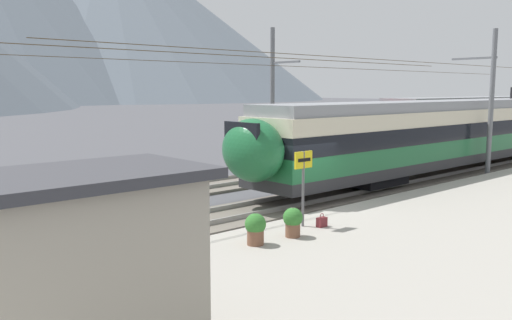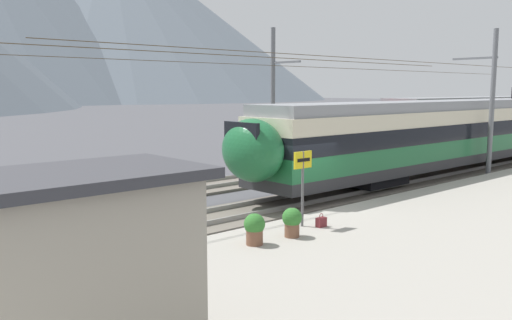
{
  "view_description": "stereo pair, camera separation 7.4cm",
  "coord_description": "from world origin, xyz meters",
  "px_view_note": "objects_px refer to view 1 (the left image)",
  "views": [
    {
      "loc": [
        -13.86,
        -12.64,
        4.41
      ],
      "look_at": [
        -0.09,
        2.88,
        1.66
      ],
      "focal_mm": 37.45,
      "sensor_mm": 36.0,
      "label": 1
    },
    {
      "loc": [
        -13.81,
        -12.69,
        4.41
      ],
      "look_at": [
        -0.09,
        2.88,
        1.66
      ],
      "focal_mm": 37.45,
      "sensor_mm": 36.0,
      "label": 2
    }
  ],
  "objects_px": {
    "handbag_beside_passenger": "(178,250)",
    "platform_shelter": "(74,270)",
    "potted_plant_platform_edge": "(293,220)",
    "train_near_platform": "(475,129)",
    "potted_plant_by_shelter": "(255,227)",
    "train_far_track": "(502,116)",
    "platform_sign": "(303,172)",
    "catenary_mast_far_side": "(274,97)",
    "handbag_near_sign": "(322,222)",
    "catenary_mast_mid": "(488,100)",
    "passenger_walking": "(164,222)"
  },
  "relations": [
    {
      "from": "train_near_platform",
      "to": "platform_shelter",
      "type": "bearing_deg",
      "value": -165.21
    },
    {
      "from": "train_near_platform",
      "to": "catenary_mast_far_side",
      "type": "height_order",
      "value": "catenary_mast_far_side"
    },
    {
      "from": "handbag_near_sign",
      "to": "platform_sign",
      "type": "bearing_deg",
      "value": 131.39
    },
    {
      "from": "train_near_platform",
      "to": "handbag_near_sign",
      "type": "height_order",
      "value": "train_near_platform"
    },
    {
      "from": "train_near_platform",
      "to": "catenary_mast_mid",
      "type": "height_order",
      "value": "catenary_mast_mid"
    },
    {
      "from": "train_near_platform",
      "to": "potted_plant_by_shelter",
      "type": "distance_m",
      "value": 20.11
    },
    {
      "from": "passenger_walking",
      "to": "catenary_mast_far_side",
      "type": "bearing_deg",
      "value": 37.63
    },
    {
      "from": "handbag_beside_passenger",
      "to": "platform_shelter",
      "type": "xyz_separation_m",
      "value": [
        -4.06,
        -3.54,
        1.35
      ]
    },
    {
      "from": "platform_sign",
      "to": "potted_plant_by_shelter",
      "type": "relative_size",
      "value": 2.69
    },
    {
      "from": "handbag_beside_passenger",
      "to": "handbag_near_sign",
      "type": "relative_size",
      "value": 0.96
    },
    {
      "from": "potted_plant_by_shelter",
      "to": "platform_shelter",
      "type": "distance_m",
      "value": 6.87
    },
    {
      "from": "passenger_walking",
      "to": "handbag_beside_passenger",
      "type": "bearing_deg",
      "value": 18.47
    },
    {
      "from": "potted_plant_platform_edge",
      "to": "platform_shelter",
      "type": "xyz_separation_m",
      "value": [
        -7.38,
        -2.85,
        1.01
      ]
    },
    {
      "from": "handbag_beside_passenger",
      "to": "potted_plant_platform_edge",
      "type": "bearing_deg",
      "value": -11.8
    },
    {
      "from": "catenary_mast_mid",
      "to": "handbag_near_sign",
      "type": "distance_m",
      "value": 14.95
    },
    {
      "from": "catenary_mast_mid",
      "to": "potted_plant_by_shelter",
      "type": "relative_size",
      "value": 51.07
    },
    {
      "from": "catenary_mast_mid",
      "to": "platform_sign",
      "type": "distance_m",
      "value": 15.0
    },
    {
      "from": "handbag_beside_passenger",
      "to": "potted_plant_by_shelter",
      "type": "relative_size",
      "value": 0.47
    },
    {
      "from": "train_near_platform",
      "to": "potted_plant_by_shelter",
      "type": "xyz_separation_m",
      "value": [
        -19.69,
        -3.84,
        -1.41
      ]
    },
    {
      "from": "catenary_mast_far_side",
      "to": "platform_sign",
      "type": "distance_m",
      "value": 13.38
    },
    {
      "from": "train_near_platform",
      "to": "potted_plant_platform_edge",
      "type": "height_order",
      "value": "train_near_platform"
    },
    {
      "from": "train_far_track",
      "to": "catenary_mast_far_side",
      "type": "height_order",
      "value": "catenary_mast_far_side"
    },
    {
      "from": "potted_plant_platform_edge",
      "to": "platform_shelter",
      "type": "bearing_deg",
      "value": -158.91
    },
    {
      "from": "platform_sign",
      "to": "potted_plant_platform_edge",
      "type": "bearing_deg",
      "value": -149.66
    },
    {
      "from": "catenary_mast_mid",
      "to": "potted_plant_platform_edge",
      "type": "height_order",
      "value": "catenary_mast_mid"
    },
    {
      "from": "catenary_mast_far_side",
      "to": "platform_shelter",
      "type": "relative_size",
      "value": 11.12
    },
    {
      "from": "train_near_platform",
      "to": "handbag_beside_passenger",
      "type": "bearing_deg",
      "value": -171.44
    },
    {
      "from": "catenary_mast_mid",
      "to": "potted_plant_platform_edge",
      "type": "distance_m",
      "value": 16.29
    },
    {
      "from": "potted_plant_by_shelter",
      "to": "passenger_walking",
      "type": "bearing_deg",
      "value": 170.59
    },
    {
      "from": "passenger_walking",
      "to": "platform_shelter",
      "type": "bearing_deg",
      "value": -136.69
    },
    {
      "from": "potted_plant_platform_edge",
      "to": "catenary_mast_far_side",
      "type": "bearing_deg",
      "value": 48.62
    },
    {
      "from": "train_near_platform",
      "to": "platform_sign",
      "type": "bearing_deg",
      "value": -169.08
    },
    {
      "from": "catenary_mast_mid",
      "to": "handbag_near_sign",
      "type": "relative_size",
      "value": 103.84
    },
    {
      "from": "train_far_track",
      "to": "handbag_near_sign",
      "type": "relative_size",
      "value": 79.16
    },
    {
      "from": "handbag_near_sign",
      "to": "train_far_track",
      "type": "bearing_deg",
      "value": 15.55
    },
    {
      "from": "potted_plant_by_shelter",
      "to": "platform_shelter",
      "type": "xyz_separation_m",
      "value": [
        -6.11,
        -2.97,
        1.01
      ]
    },
    {
      "from": "train_near_platform",
      "to": "platform_shelter",
      "type": "relative_size",
      "value": 8.92
    },
    {
      "from": "catenary_mast_mid",
      "to": "platform_sign",
      "type": "relative_size",
      "value": 19.01
    },
    {
      "from": "catenary_mast_far_side",
      "to": "handbag_near_sign",
      "type": "relative_size",
      "value": 103.84
    },
    {
      "from": "catenary_mast_far_side",
      "to": "handbag_near_sign",
      "type": "bearing_deg",
      "value": -127.32
    },
    {
      "from": "train_far_track",
      "to": "platform_sign",
      "type": "height_order",
      "value": "train_far_track"
    },
    {
      "from": "passenger_walking",
      "to": "potted_plant_by_shelter",
      "type": "distance_m",
      "value": 2.59
    },
    {
      "from": "platform_shelter",
      "to": "platform_sign",
      "type": "bearing_deg",
      "value": 22.32
    },
    {
      "from": "platform_shelter",
      "to": "handbag_beside_passenger",
      "type": "bearing_deg",
      "value": 41.11
    },
    {
      "from": "potted_plant_by_shelter",
      "to": "platform_shelter",
      "type": "bearing_deg",
      "value": -154.08
    },
    {
      "from": "train_far_track",
      "to": "platform_sign",
      "type": "xyz_separation_m",
      "value": [
        -32.28,
        -8.45,
        -0.23
      ]
    },
    {
      "from": "potted_plant_by_shelter",
      "to": "train_near_platform",
      "type": "bearing_deg",
      "value": 11.05
    },
    {
      "from": "potted_plant_platform_edge",
      "to": "train_near_platform",
      "type": "bearing_deg",
      "value": 12.15
    },
    {
      "from": "potted_plant_by_shelter",
      "to": "handbag_beside_passenger",
      "type": "bearing_deg",
      "value": 164.4
    },
    {
      "from": "catenary_mast_mid",
      "to": "handbag_near_sign",
      "type": "height_order",
      "value": "catenary_mast_mid"
    }
  ]
}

